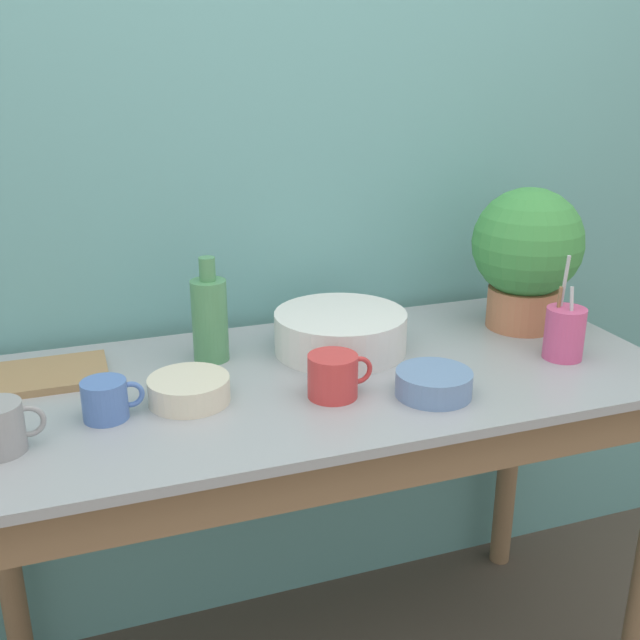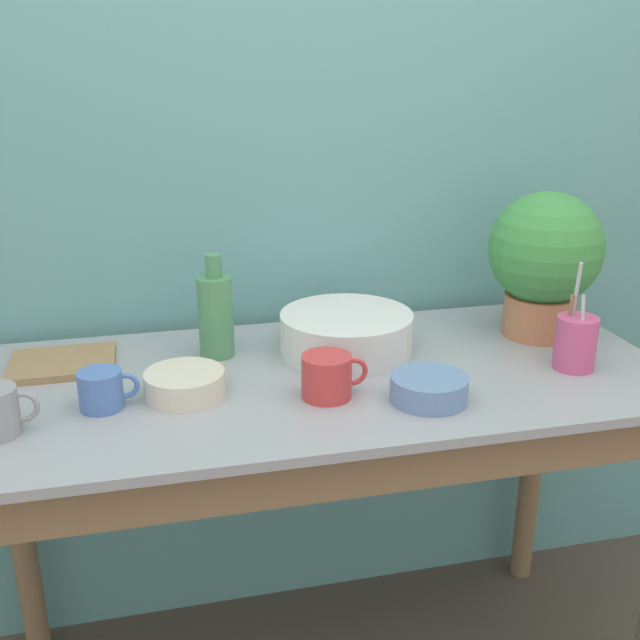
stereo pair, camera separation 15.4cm
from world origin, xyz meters
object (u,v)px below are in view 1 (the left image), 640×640
(mug_blue, at_px, (106,400))
(tray_board, at_px, (53,374))
(bowl_small_blue, at_px, (434,383))
(bowl_wash_large, at_px, (340,332))
(bottle_tall, at_px, (210,318))
(utensil_cup, at_px, (564,333))
(bowl_small_cream, at_px, (189,390))
(mug_red, at_px, (334,376))
(potted_plant, at_px, (527,252))

(mug_blue, bearing_deg, tray_board, 112.39)
(bowl_small_blue, bearing_deg, mug_blue, 169.68)
(bowl_wash_large, height_order, bottle_tall, bottle_tall)
(mug_blue, relative_size, utensil_cup, 0.49)
(bowl_small_cream, distance_m, tray_board, 0.32)
(bowl_wash_large, height_order, mug_red, bowl_wash_large)
(bowl_small_blue, height_order, utensil_cup, utensil_cup)
(bottle_tall, relative_size, bowl_small_blue, 1.53)
(potted_plant, xyz_separation_m, tray_board, (-1.10, 0.06, -0.18))
(mug_blue, height_order, tray_board, mug_blue)
(potted_plant, relative_size, bottle_tall, 1.48)
(tray_board, bearing_deg, bowl_wash_large, -5.10)
(bowl_wash_large, bearing_deg, bowl_small_cream, -157.89)
(utensil_cup, bearing_deg, potted_plant, 82.50)
(bottle_tall, distance_m, bowl_small_blue, 0.50)
(bowl_wash_large, distance_m, utensil_cup, 0.49)
(bowl_small_blue, bearing_deg, utensil_cup, 12.15)
(potted_plant, bearing_deg, tray_board, 177.03)
(bottle_tall, relative_size, bowl_small_cream, 1.47)
(bowl_small_cream, bearing_deg, potted_plant, 9.99)
(potted_plant, xyz_separation_m, mug_blue, (-1.00, -0.17, -0.15))
(mug_blue, distance_m, mug_red, 0.43)
(mug_blue, distance_m, utensil_cup, 0.98)
(bowl_small_cream, xyz_separation_m, tray_board, (-0.25, 0.21, -0.02))
(bowl_small_blue, relative_size, utensil_cup, 0.65)
(potted_plant, relative_size, bowl_small_blue, 2.27)
(bowl_small_blue, height_order, bowl_small_cream, same)
(bowl_wash_large, xyz_separation_m, bottle_tall, (-0.29, 0.05, 0.05))
(tray_board, bearing_deg, mug_blue, -67.61)
(bottle_tall, height_order, tray_board, bottle_tall)
(utensil_cup, height_order, tray_board, utensil_cup)
(bottle_tall, xyz_separation_m, bowl_small_blue, (0.38, -0.33, -0.07))
(potted_plant, xyz_separation_m, utensil_cup, (-0.03, -0.20, -0.13))
(utensil_cup, bearing_deg, bowl_small_blue, -167.85)
(bowl_small_blue, bearing_deg, bottle_tall, 138.94)
(potted_plant, bearing_deg, bottle_tall, 176.49)
(potted_plant, distance_m, bowl_wash_large, 0.50)
(bottle_tall, distance_m, bowl_small_cream, 0.23)
(bottle_tall, xyz_separation_m, tray_board, (-0.33, 0.01, -0.09))
(tray_board, bearing_deg, bowl_small_cream, -39.63)
(bottle_tall, bearing_deg, utensil_cup, -18.79)
(bowl_wash_large, height_order, bowl_small_cream, bowl_wash_large)
(bowl_wash_large, bearing_deg, bowl_small_blue, -72.45)
(bowl_small_cream, bearing_deg, mug_red, -14.42)
(bowl_wash_large, relative_size, bowl_small_blue, 1.97)
(mug_blue, bearing_deg, bowl_small_blue, -10.32)
(mug_blue, bearing_deg, utensil_cup, -2.04)
(bowl_wash_large, bearing_deg, potted_plant, -0.18)
(bowl_small_cream, bearing_deg, bowl_wash_large, 22.11)
(bottle_tall, bearing_deg, mug_blue, -138.06)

